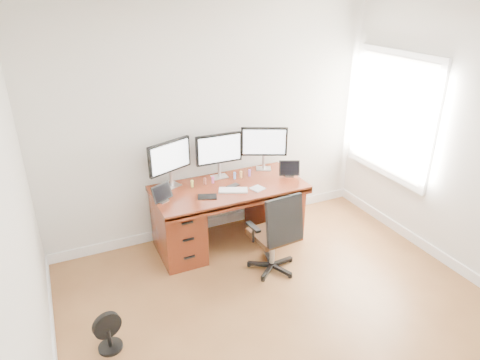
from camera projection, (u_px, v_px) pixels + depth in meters
name	position (u px, v px, depth m)	size (l,w,h in m)	color
ground	(314.00, 349.00, 3.61)	(4.50, 4.50, 0.00)	brown
back_wall	(213.00, 124.00, 4.90)	(4.00, 0.10, 2.70)	silver
desk	(228.00, 212.00, 4.95)	(1.70, 0.80, 0.75)	#5B2212
office_chair	(275.00, 246.00, 4.48)	(0.55, 0.53, 0.94)	black
floor_fan	(108.00, 333.00, 3.55)	(0.24, 0.21, 0.35)	black
monitor_left	(170.00, 158.00, 4.64)	(0.52, 0.24, 0.53)	silver
monitor_center	(219.00, 150.00, 4.86)	(0.55, 0.14, 0.53)	silver
monitor_right	(264.00, 143.00, 5.09)	(0.51, 0.27, 0.53)	silver
tablet_left	(162.00, 194.00, 4.41)	(0.24, 0.17, 0.19)	silver
tablet_right	(290.00, 169.00, 4.99)	(0.25, 0.16, 0.19)	silver
keyboard	(233.00, 190.00, 4.67)	(0.31, 0.13, 0.01)	silver
trackpad	(258.00, 188.00, 4.72)	(0.13, 0.13, 0.01)	silver
drawing_tablet	(207.00, 197.00, 4.53)	(0.20, 0.13, 0.01)	black
phone	(233.00, 186.00, 4.78)	(0.14, 0.07, 0.01)	black
figurine_yellow	(192.00, 183.00, 4.74)	(0.04, 0.04, 0.09)	#E6DF5C
figurine_brown	(205.00, 181.00, 4.80)	(0.04, 0.04, 0.09)	#9A4E3C
figurine_pink	(213.00, 179.00, 4.84)	(0.04, 0.04, 0.09)	pink
figurine_blue	(235.00, 175.00, 4.94)	(0.04, 0.04, 0.09)	#6387E1
figurine_orange	(241.00, 174.00, 4.97)	(0.04, 0.04, 0.09)	#E3A852
figurine_purple	(249.00, 172.00, 5.01)	(0.04, 0.04, 0.09)	#9D63CD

